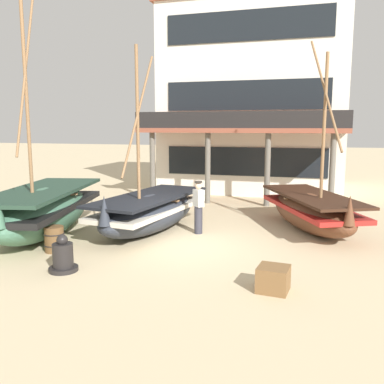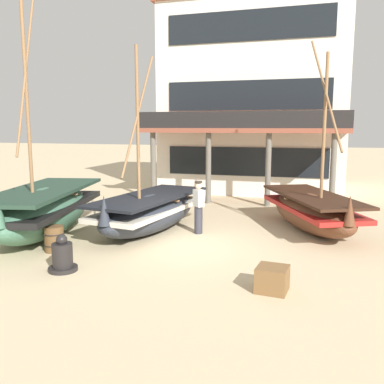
{
  "view_description": "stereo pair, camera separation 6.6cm",
  "coord_description": "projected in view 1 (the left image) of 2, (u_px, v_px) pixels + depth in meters",
  "views": [
    {
      "loc": [
        3.51,
        -11.07,
        3.4
      ],
      "look_at": [
        0.0,
        1.0,
        1.4
      ],
      "focal_mm": 39.0,
      "sensor_mm": 36.0,
      "label": 1
    },
    {
      "loc": [
        3.57,
        -11.05,
        3.4
      ],
      "look_at": [
        0.0,
        1.0,
        1.4
      ],
      "focal_mm": 39.0,
      "sensor_mm": 36.0,
      "label": 2
    }
  ],
  "objects": [
    {
      "name": "ground_plane",
      "position": [
        182.0,
        245.0,
        12.0
      ],
      "size": [
        120.0,
        120.0,
        0.0
      ],
      "primitive_type": "plane",
      "color": "#CCB78E"
    },
    {
      "name": "fishing_boat_near_left",
      "position": [
        312.0,
        210.0,
        13.62
      ],
      "size": [
        3.59,
        5.11,
        6.09
      ],
      "color": "brown",
      "rests_on": "ground"
    },
    {
      "name": "cargo_crate",
      "position": [
        273.0,
        279.0,
        8.63
      ],
      "size": [
        0.69,
        0.69,
        0.52
      ],
      "primitive_type": "cube",
      "rotation": [
        0.0,
        0.0,
        1.47
      ],
      "color": "brown",
      "rests_on": "ground"
    },
    {
      "name": "capstan_winch",
      "position": [
        63.0,
        257.0,
        9.81
      ],
      "size": [
        0.68,
        0.68,
        0.89
      ],
      "color": "black",
      "rests_on": "ground"
    },
    {
      "name": "fisherman_by_hull",
      "position": [
        198.0,
        208.0,
        13.18
      ],
      "size": [
        0.41,
        0.41,
        1.68
      ],
      "color": "#33333D",
      "rests_on": "ground"
    },
    {
      "name": "wooden_barrel",
      "position": [
        54.0,
        239.0,
        11.34
      ],
      "size": [
        0.56,
        0.56,
        0.7
      ],
      "color": "brown",
      "rests_on": "ground"
    },
    {
      "name": "fishing_boat_far_right",
      "position": [
        149.0,
        211.0,
        13.49
      ],
      "size": [
        2.58,
        5.19,
        5.75
      ],
      "color": "#2D333D",
      "rests_on": "ground"
    },
    {
      "name": "harbor_building_main",
      "position": [
        255.0,
        100.0,
        22.52
      ],
      "size": [
        9.48,
        9.16,
        9.62
      ],
      "color": "silver",
      "rests_on": "ground"
    },
    {
      "name": "fishing_boat_centre_large",
      "position": [
        43.0,
        210.0,
        12.9
      ],
      "size": [
        3.11,
        5.79,
        7.36
      ],
      "color": "#427056",
      "rests_on": "ground"
    }
  ]
}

